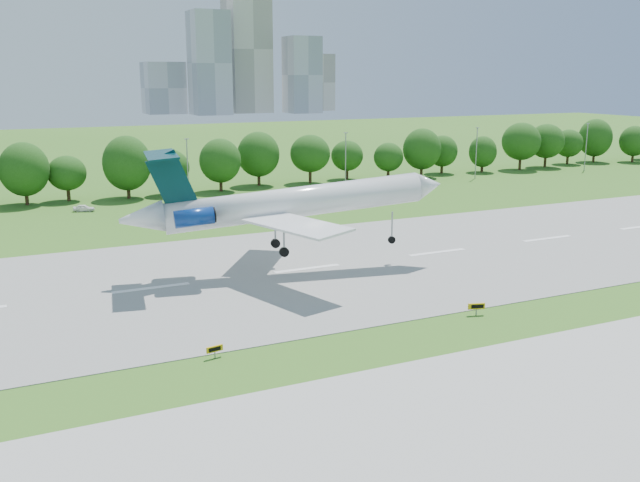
{
  "coord_description": "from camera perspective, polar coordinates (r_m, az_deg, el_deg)",
  "views": [
    {
      "loc": [
        -56.28,
        -55.33,
        24.35
      ],
      "look_at": [
        -21.51,
        18.0,
        5.34
      ],
      "focal_mm": 40.0,
      "sensor_mm": 36.0,
      "label": 1
    }
  ],
  "objects": [
    {
      "name": "light_poles",
      "position": [
        148.58,
        -3.98,
        6.19
      ],
      "size": [
        175.9,
        0.25,
        12.19
      ],
      "color": "gray",
      "rests_on": "ground"
    },
    {
      "name": "tree_line",
      "position": [
        158.75,
        -4.46,
        6.57
      ],
      "size": [
        288.4,
        8.4,
        10.4
      ],
      "color": "#382314",
      "rests_on": "ground"
    },
    {
      "name": "airliner",
      "position": [
        88.41,
        -3.22,
        3.05
      ],
      "size": [
        41.4,
        29.77,
        13.3
      ],
      "rotation": [
        0.0,
        -0.08,
        -0.16
      ],
      "color": "white",
      "rests_on": "ground"
    },
    {
      "name": "skyline",
      "position": [
        472.62,
        -6.22,
        13.85
      ],
      "size": [
        127.0,
        52.0,
        80.0
      ],
      "color": "#B2B2B7",
      "rests_on": "ground"
    },
    {
      "name": "ground",
      "position": [
        82.59,
        19.26,
        -4.73
      ],
      "size": [
        600.0,
        600.0,
        0.0
      ],
      "primitive_type": "plane",
      "color": "#30641A",
      "rests_on": "ground"
    },
    {
      "name": "taxi_sign_centre",
      "position": [
        75.79,
        12.41,
        -5.13
      ],
      "size": [
        1.79,
        0.7,
        1.27
      ],
      "rotation": [
        0.0,
        0.0,
        -0.28
      ],
      "color": "gray",
      "rests_on": "ground"
    },
    {
      "name": "service_vehicle_b",
      "position": [
        136.73,
        -18.37,
        2.52
      ],
      "size": [
        4.07,
        2.68,
        1.29
      ],
      "primitive_type": "imported",
      "rotation": [
        0.0,
        0.0,
        1.24
      ],
      "color": "white",
      "rests_on": "ground"
    },
    {
      "name": "taxi_sign_left",
      "position": [
        63.98,
        -8.43,
        -8.55
      ],
      "size": [
        1.58,
        0.46,
        1.1
      ],
      "rotation": [
        0.0,
        0.0,
        0.18
      ],
      "color": "gray",
      "rests_on": "ground"
    },
    {
      "name": "runway",
      "position": [
        101.05,
        9.36,
        -0.92
      ],
      "size": [
        400.0,
        45.0,
        0.08
      ],
      "primitive_type": "cube",
      "color": "gray",
      "rests_on": "ground"
    }
  ]
}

